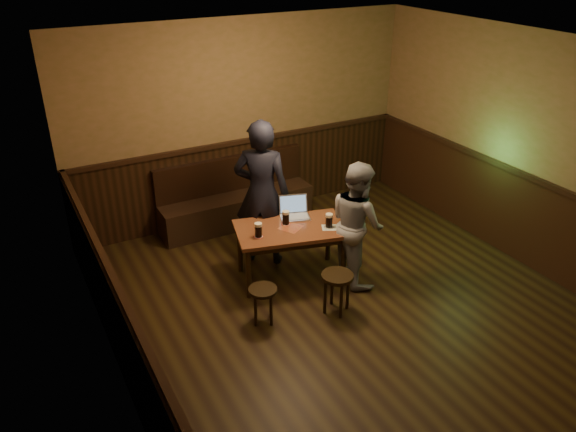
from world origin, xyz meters
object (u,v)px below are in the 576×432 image
at_px(bench, 236,203).
at_px(pint_right, 329,221).
at_px(stool_right, 337,282).
at_px(person_suit, 262,193).
at_px(laptop, 294,211).
at_px(stool_left, 263,295).
at_px(pint_left, 258,230).
at_px(pub_table, 291,234).
at_px(pint_mid, 286,218).
at_px(person_grey, 357,223).

distance_m(bench, pint_right, 1.93).
relative_size(stool_right, person_suit, 0.26).
bearing_deg(person_suit, laptop, 170.53).
height_order(stool_left, stool_right, stool_right).
distance_m(stool_left, person_suit, 1.41).
distance_m(bench, pint_left, 1.76).
bearing_deg(bench, person_suit, -95.58).
bearing_deg(stool_left, pub_table, 42.41).
bearing_deg(pub_table, pint_right, -12.91).
height_order(pub_table, pint_mid, pint_mid).
bearing_deg(pint_right, laptop, 115.63).
relative_size(bench, laptop, 5.30).
bearing_deg(bench, person_grey, -71.54).
bearing_deg(pint_mid, stool_right, -82.40).
bearing_deg(person_grey, stool_left, 103.95).
distance_m(pub_table, person_suit, 0.64).
xyz_separation_m(bench, stool_left, (-0.67, -2.24, 0.02)).
xyz_separation_m(pint_right, person_grey, (0.27, -0.17, -0.02)).
distance_m(stool_right, laptop, 1.14).
bearing_deg(pint_mid, person_grey, -35.03).
bearing_deg(laptop, pint_right, -46.05).
bearing_deg(person_suit, bench, -59.28).
bearing_deg(person_grey, person_suit, 44.20).
height_order(bench, stool_right, bench).
bearing_deg(pint_mid, pint_left, -163.67).
bearing_deg(pint_mid, pint_right, -37.10).
xyz_separation_m(stool_left, person_suit, (0.56, 1.15, 0.60)).
bearing_deg(pint_right, pint_mid, 142.90).
bearing_deg(pint_mid, bench, 89.63).
distance_m(bench, person_suit, 1.26).
bearing_deg(pint_left, pint_right, -12.67).
relative_size(pub_table, person_grey, 0.95).
bearing_deg(person_grey, laptop, 42.18).
xyz_separation_m(stool_left, laptop, (0.85, 0.86, 0.41)).
relative_size(laptop, person_grey, 0.28).
relative_size(pint_mid, person_suit, 0.09).
xyz_separation_m(stool_right, person_grey, (0.55, 0.46, 0.37)).
xyz_separation_m(stool_left, pint_right, (1.06, 0.41, 0.44)).
bearing_deg(person_grey, pint_mid, 58.78).
height_order(pint_left, pint_right, same).
bearing_deg(bench, pint_left, -104.46).
bearing_deg(pint_left, pint_mid, 16.33).
distance_m(pint_left, person_grey, 1.15).
distance_m(pint_mid, pint_right, 0.51).
bearing_deg(stool_left, bench, 73.36).
xyz_separation_m(pint_mid, person_suit, (-0.10, 0.44, 0.16)).
height_order(pub_table, pint_left, pint_left).
relative_size(pub_table, pint_right, 8.19).
distance_m(bench, pub_table, 1.65).
xyz_separation_m(pub_table, pint_mid, (-0.01, 0.10, 0.18)).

